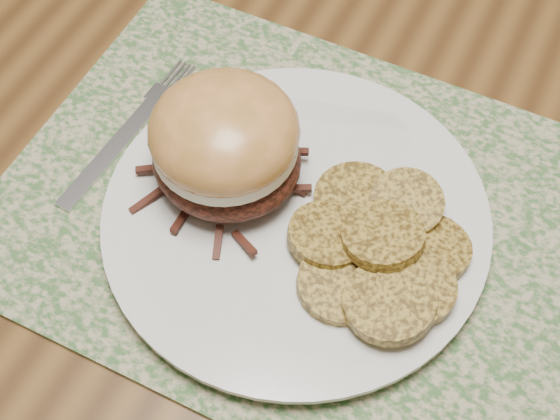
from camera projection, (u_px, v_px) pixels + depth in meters
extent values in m
plane|color=brown|center=(288.00, 342.00, 1.32)|extent=(3.50, 3.50, 0.00)
cube|color=brown|center=(294.00, 23.00, 0.71)|extent=(1.50, 0.90, 0.04)
cube|color=#3C6232|center=(311.00, 216.00, 0.57)|extent=(0.45, 0.33, 0.00)
cylinder|color=silver|center=(296.00, 218.00, 0.56)|extent=(0.26, 0.26, 0.02)
ellipsoid|color=black|center=(227.00, 159.00, 0.55)|extent=(0.12, 0.11, 0.04)
cylinder|color=beige|center=(225.00, 141.00, 0.53)|extent=(0.11, 0.11, 0.01)
ellipsoid|color=#BE7A3E|center=(224.00, 131.00, 0.52)|extent=(0.11, 0.11, 0.06)
cylinder|color=olive|center=(356.00, 199.00, 0.55)|extent=(0.08, 0.08, 0.01)
cylinder|color=olive|center=(407.00, 203.00, 0.54)|extent=(0.07, 0.07, 0.02)
cylinder|color=olive|center=(430.00, 248.00, 0.53)|extent=(0.06, 0.06, 0.02)
cylinder|color=olive|center=(327.00, 236.00, 0.53)|extent=(0.08, 0.08, 0.02)
cylinder|color=olive|center=(383.00, 235.00, 0.52)|extent=(0.08, 0.08, 0.02)
cylinder|color=olive|center=(416.00, 287.00, 0.51)|extent=(0.07, 0.07, 0.01)
cylinder|color=olive|center=(341.00, 283.00, 0.52)|extent=(0.07, 0.07, 0.02)
cylinder|color=olive|center=(389.00, 302.00, 0.50)|extent=(0.09, 0.09, 0.02)
cube|color=#B3B2BA|center=(110.00, 153.00, 0.60)|extent=(0.02, 0.12, 0.00)
cube|color=#B3B2BA|center=(160.00, 95.00, 0.63)|extent=(0.02, 0.02, 0.00)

